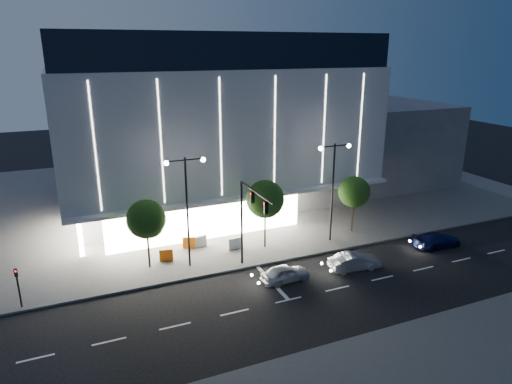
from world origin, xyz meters
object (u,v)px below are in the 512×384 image
at_px(street_lamp_east, 333,178).
at_px(tree_right, 354,193).
at_px(ped_signal_far, 18,284).
at_px(car_lead, 285,273).
at_px(barrier_b, 200,241).
at_px(barrier_a, 189,243).
at_px(barrier_d, 234,243).
at_px(street_lamp_west, 187,196).
at_px(tree_mid, 265,201).
at_px(car_third, 437,240).
at_px(barrier_c, 166,255).
at_px(traffic_mast, 249,212).
at_px(tree_left, 147,221).
at_px(car_second, 354,262).

bearing_deg(street_lamp_east, tree_right, 18.63).
bearing_deg(ped_signal_far, tree_right, 5.14).
relative_size(car_lead, barrier_b, 3.44).
height_order(barrier_a, barrier_d, same).
distance_m(street_lamp_west, car_lead, 9.45).
bearing_deg(tree_mid, street_lamp_east, -9.69).
bearing_deg(car_third, barrier_c, 75.53).
bearing_deg(barrier_b, street_lamp_west, -132.30).
relative_size(street_lamp_west, tree_right, 1.63).
bearing_deg(traffic_mast, ped_signal_far, 175.85).
bearing_deg(tree_left, barrier_b, 24.32).
distance_m(street_lamp_west, barrier_a, 6.30).
bearing_deg(ped_signal_far, tree_left, 15.61).
relative_size(street_lamp_east, barrier_d, 8.18).
bearing_deg(traffic_mast, barrier_b, 110.41).
relative_size(tree_mid, car_lead, 1.63).
xyz_separation_m(ped_signal_far, car_second, (23.85, -3.93, -1.21)).
xyz_separation_m(car_second, barrier_c, (-13.39, 7.03, -0.03)).
bearing_deg(street_lamp_east, traffic_mast, -163.52).
distance_m(car_second, barrier_d, 10.25).
relative_size(ped_signal_far, tree_mid, 0.49).
height_order(street_lamp_west, barrier_d, street_lamp_west).
bearing_deg(ped_signal_far, barrier_a, 20.46).
xyz_separation_m(tree_left, tree_mid, (10.00, 0.00, 0.30)).
height_order(tree_mid, barrier_d, tree_mid).
bearing_deg(tree_mid, street_lamp_west, -171.74).
xyz_separation_m(street_lamp_east, car_second, (-1.15, -5.43, -5.28)).
relative_size(street_lamp_east, car_lead, 2.38).
relative_size(barrier_a, barrier_d, 1.00).
distance_m(tree_left, car_second, 16.51).
xyz_separation_m(tree_right, barrier_b, (-14.20, 2.17, -3.23)).
bearing_deg(ped_signal_far, barrier_c, 16.50).
distance_m(car_lead, car_third, 15.04).
xyz_separation_m(street_lamp_west, barrier_c, (-1.54, 1.60, -5.31)).
height_order(barrier_b, barrier_c, same).
xyz_separation_m(tree_left, car_third, (24.01, -5.67, -3.39)).
height_order(tree_left, tree_mid, tree_mid).
distance_m(tree_right, car_lead, 12.14).
relative_size(traffic_mast, street_lamp_west, 0.79).
relative_size(tree_left, car_third, 1.29).
bearing_deg(tree_left, barrier_a, 30.77).
distance_m(tree_left, barrier_c, 3.72).
bearing_deg(car_second, barrier_b, 55.66).
distance_m(ped_signal_far, barrier_b, 14.65).
distance_m(traffic_mast, car_second, 9.39).
bearing_deg(tree_right, street_lamp_east, -161.37).
distance_m(street_lamp_west, ped_signal_far, 12.76).
relative_size(tree_mid, barrier_b, 5.59).
bearing_deg(car_second, street_lamp_west, 71.72).
bearing_deg(barrier_a, barrier_c, -125.42).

